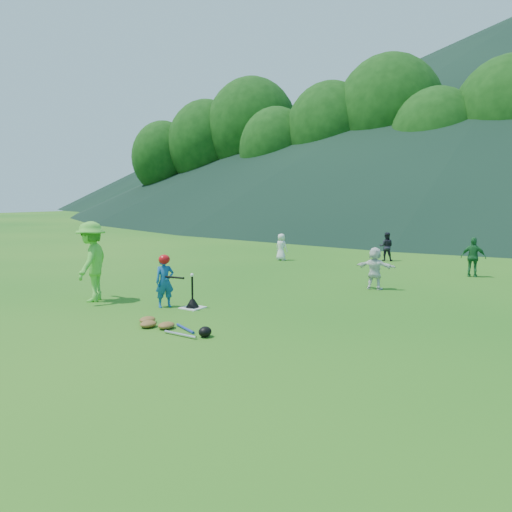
% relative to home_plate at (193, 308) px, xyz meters
% --- Properties ---
extents(ground, '(120.00, 120.00, 0.00)m').
position_rel_home_plate_xyz_m(ground, '(0.00, 0.00, -0.01)').
color(ground, '#185D15').
rests_on(ground, ground).
extents(home_plate, '(0.45, 0.45, 0.02)m').
position_rel_home_plate_xyz_m(home_plate, '(0.00, 0.00, 0.00)').
color(home_plate, silver).
rests_on(home_plate, ground).
extents(baseball, '(0.08, 0.08, 0.08)m').
position_rel_home_plate_xyz_m(baseball, '(0.00, 0.00, 0.73)').
color(baseball, white).
rests_on(baseball, batting_tee).
extents(batter_child, '(0.45, 0.50, 1.15)m').
position_rel_home_plate_xyz_m(batter_child, '(-0.58, -0.25, 0.56)').
color(batter_child, '#144F8D').
rests_on(batter_child, ground).
extents(adult_coach, '(1.21, 1.39, 1.87)m').
position_rel_home_plate_xyz_m(adult_coach, '(-2.44, -0.73, 0.92)').
color(adult_coach, '#5AC83A').
rests_on(adult_coach, ground).
extents(fielder_a, '(0.52, 0.36, 1.01)m').
position_rel_home_plate_xyz_m(fielder_a, '(-2.54, 7.99, 0.50)').
color(fielder_a, white).
rests_on(fielder_a, ground).
extents(fielder_b, '(0.62, 0.54, 1.08)m').
position_rel_home_plate_xyz_m(fielder_b, '(0.81, 10.08, 0.53)').
color(fielder_b, black).
rests_on(fielder_b, ground).
extents(fielder_c, '(0.73, 0.38, 1.20)m').
position_rel_home_plate_xyz_m(fielder_c, '(4.26, 7.95, 0.59)').
color(fielder_c, '#1E6731').
rests_on(fielder_c, ground).
extents(fielder_d, '(1.07, 0.44, 1.12)m').
position_rel_home_plate_xyz_m(fielder_d, '(2.51, 4.36, 0.55)').
color(fielder_d, white).
rests_on(fielder_d, ground).
extents(batting_tee, '(0.30, 0.30, 0.68)m').
position_rel_home_plate_xyz_m(batting_tee, '(0.00, 0.00, 0.12)').
color(batting_tee, black).
rests_on(batting_tee, home_plate).
extents(batter_gear, '(0.73, 0.26, 0.51)m').
position_rel_home_plate_xyz_m(batter_gear, '(-0.56, -0.26, 1.03)').
color(batter_gear, red).
rests_on(batter_gear, ground).
extents(equipment_pile, '(1.80, 0.57, 0.19)m').
position_rel_home_plate_xyz_m(equipment_pile, '(0.72, -1.57, 0.06)').
color(equipment_pile, olive).
rests_on(equipment_pile, ground).
extents(outfield_fence, '(70.07, 0.08, 1.33)m').
position_rel_home_plate_xyz_m(outfield_fence, '(0.00, 28.00, 0.69)').
color(outfield_fence, gray).
rests_on(outfield_fence, ground).
extents(tree_line, '(70.04, 11.40, 14.82)m').
position_rel_home_plate_xyz_m(tree_line, '(0.20, 33.83, 8.20)').
color(tree_line, '#382314').
rests_on(tree_line, ground).
extents(distant_hills, '(155.00, 140.00, 32.00)m').
position_rel_home_plate_xyz_m(distant_hills, '(-7.63, 81.81, 14.97)').
color(distant_hills, black).
rests_on(distant_hills, ground).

